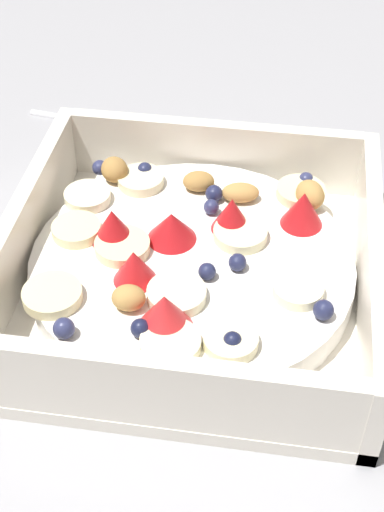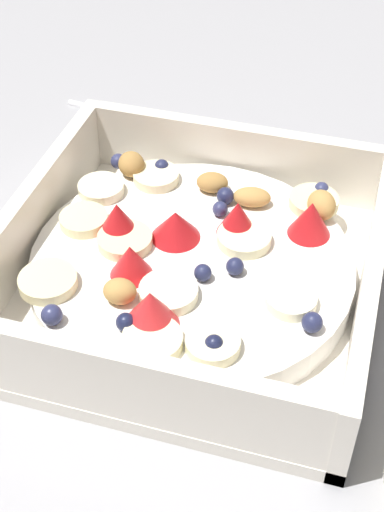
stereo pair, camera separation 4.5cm
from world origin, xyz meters
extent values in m
plane|color=#9E9EA3|center=(0.00, 0.00, 0.00)|extent=(2.40, 2.40, 0.00)
cube|color=white|center=(0.00, -0.01, 0.01)|extent=(0.22, 0.22, 0.01)
cube|color=white|center=(0.00, -0.11, 0.03)|extent=(0.22, 0.01, 0.06)
cube|color=white|center=(0.00, 0.10, 0.03)|extent=(0.22, 0.01, 0.06)
cube|color=white|center=(-0.11, -0.01, 0.03)|extent=(0.01, 0.20, 0.06)
cube|color=white|center=(0.11, -0.01, 0.03)|extent=(0.01, 0.20, 0.06)
cylinder|color=white|center=(0.00, -0.01, 0.02)|extent=(0.20, 0.20, 0.02)
cylinder|color=beige|center=(-0.01, -0.08, 0.03)|extent=(0.04, 0.04, 0.01)
cylinder|color=#F4EAB7|center=(-0.07, -0.05, 0.03)|extent=(0.04, 0.04, 0.01)
cylinder|color=beige|center=(0.00, -0.05, 0.03)|extent=(0.04, 0.04, 0.01)
cylinder|color=#F7EFC6|center=(0.02, 0.06, 0.03)|extent=(0.04, 0.04, 0.01)
cylinder|color=#F4EAB7|center=(0.07, -0.01, 0.03)|extent=(0.03, 0.03, 0.01)
cylinder|color=#F7EFC6|center=(0.04, -0.01, 0.03)|extent=(0.05, 0.05, 0.01)
cylinder|color=#F7EFC6|center=(-0.05, -0.08, 0.03)|extent=(0.04, 0.04, 0.01)
cylinder|color=beige|center=(0.05, -0.08, 0.03)|extent=(0.04, 0.04, 0.01)
cylinder|color=#F4EAB7|center=(0.07, 0.03, 0.03)|extent=(0.04, 0.04, 0.01)
cylinder|color=#F4EAB7|center=(-0.02, 0.02, 0.03)|extent=(0.05, 0.05, 0.01)
cylinder|color=beige|center=(-0.07, 0.06, 0.03)|extent=(0.05, 0.05, 0.01)
cone|color=red|center=(-0.01, -0.06, 0.04)|extent=(0.03, 0.03, 0.02)
cone|color=red|center=(-0.04, 0.06, 0.04)|extent=(0.03, 0.03, 0.02)
cone|color=red|center=(0.06, -0.01, 0.04)|extent=(0.04, 0.04, 0.03)
cone|color=red|center=(-0.02, -0.02, 0.04)|extent=(0.04, 0.04, 0.02)
cone|color=red|center=(0.02, -0.04, 0.04)|extent=(0.04, 0.04, 0.02)
cone|color=red|center=(-0.03, 0.01, 0.04)|extent=(0.03, 0.03, 0.02)
sphere|color=#23284C|center=(-0.06, 0.00, 0.03)|extent=(0.01, 0.01, 0.01)
sphere|color=#23284C|center=(0.01, 0.02, 0.03)|extent=(0.01, 0.01, 0.01)
sphere|color=#23284C|center=(0.04, 0.07, 0.04)|extent=(0.01, 0.01, 0.01)
sphere|color=navy|center=(-0.08, 0.06, 0.03)|extent=(0.01, 0.01, 0.01)
sphere|color=#191E3D|center=(0.07, -0.02, 0.03)|extent=(0.01, 0.01, 0.01)
sphere|color=#23284C|center=(0.02, 0.01, 0.03)|extent=(0.01, 0.01, 0.01)
sphere|color=#191E3D|center=(0.07, 0.03, 0.03)|extent=(0.01, 0.01, 0.01)
sphere|color=navy|center=(0.07, -0.07, 0.04)|extent=(0.01, 0.01, 0.01)
sphere|color=navy|center=(-0.08, -0.08, 0.03)|extent=(0.01, 0.01, 0.01)
sphere|color=#23284C|center=(-0.08, -0.05, 0.03)|extent=(0.01, 0.01, 0.01)
sphere|color=navy|center=(-0.05, 0.00, 0.03)|extent=(0.01, 0.01, 0.01)
ellipsoid|color=#AD7F42|center=(-0.07, -0.01, 0.04)|extent=(0.02, 0.02, 0.01)
ellipsoid|color=#AD7F42|center=(-0.07, -0.07, 0.04)|extent=(0.03, 0.03, 0.02)
ellipsoid|color=tan|center=(-0.06, 0.02, 0.04)|extent=(0.02, 0.03, 0.01)
ellipsoid|color=tan|center=(-0.06, 0.06, 0.04)|extent=(0.03, 0.03, 0.02)
ellipsoid|color=tan|center=(0.05, -0.04, 0.04)|extent=(0.02, 0.02, 0.01)
ellipsoid|color=silver|center=(-0.17, -0.03, 0.00)|extent=(0.04, 0.05, 0.01)
cylinder|color=silver|center=(-0.18, -0.11, 0.00)|extent=(0.03, 0.12, 0.01)
camera|label=1|loc=(0.33, 0.04, 0.33)|focal=51.55mm
camera|label=2|loc=(0.32, 0.09, 0.33)|focal=51.55mm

